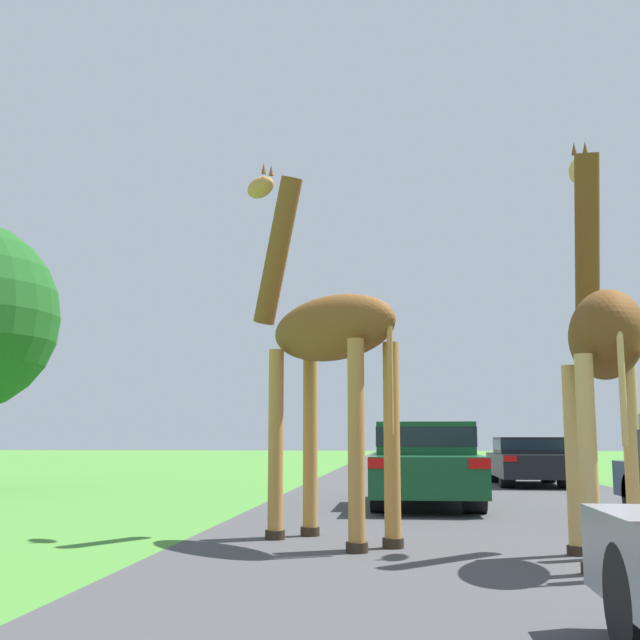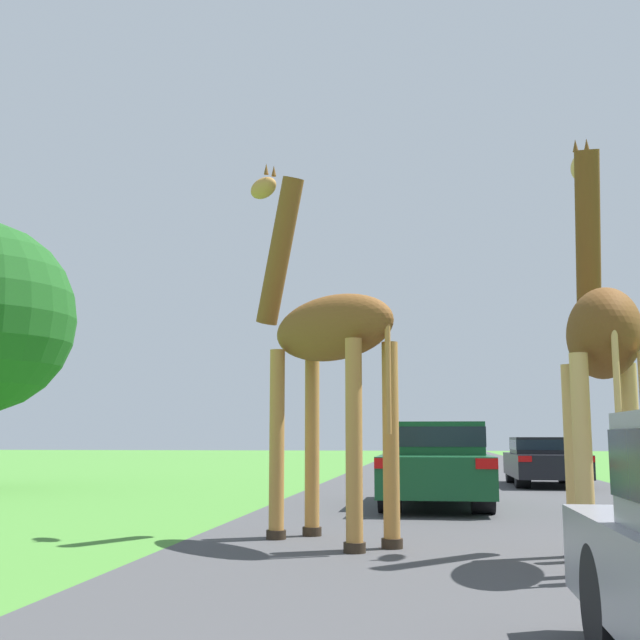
% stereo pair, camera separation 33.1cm
% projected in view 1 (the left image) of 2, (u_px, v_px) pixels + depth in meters
% --- Properties ---
extents(road, '(8.05, 120.00, 0.00)m').
position_uv_depth(road, '(440.00, 473.00, 29.10)').
color(road, '#424244').
rests_on(road, ground).
extents(giraffe_near_road, '(2.42, 2.37, 5.16)m').
position_uv_depth(giraffe_near_road, '(324.00, 341.00, 10.14)').
color(giraffe_near_road, '#B77F3D').
rests_on(giraffe_near_road, ground).
extents(giraffe_companion, '(0.96, 2.64, 4.92)m').
position_uv_depth(giraffe_companion, '(604.00, 341.00, 8.50)').
color(giraffe_companion, tan).
rests_on(giraffe_companion, ground).
extents(car_queue_right, '(1.82, 4.22, 1.28)m').
position_uv_depth(car_queue_right, '(528.00, 459.00, 21.68)').
color(car_queue_right, black).
rests_on(car_queue_right, ground).
extents(car_queue_left, '(1.96, 4.79, 1.55)m').
position_uv_depth(car_queue_left, '(425.00, 462.00, 15.13)').
color(car_queue_left, '#144C28').
rests_on(car_queue_left, ground).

